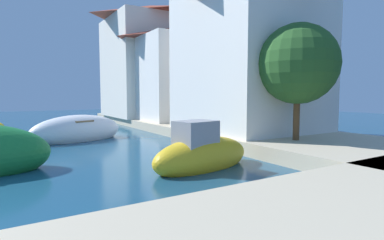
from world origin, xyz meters
TOP-DOWN VIEW (x-y plane):
  - quay_promenade at (4.32, -0.37)m, footprint 44.00×32.00m
  - moored_boat_0 at (7.74, 1.17)m, footprint 3.80×2.01m
  - moored_boat_7 at (5.71, 9.06)m, footprint 4.96×3.18m
  - waterfront_building_main at (13.00, 5.04)m, footprint 5.86×6.45m
  - waterfront_building_annex at (13.00, 13.40)m, footprint 5.49×7.72m
  - waterfront_building_far at (13.00, 16.75)m, footprint 6.81×6.89m
  - quayside_tree at (12.08, 1.31)m, footprint 2.98×2.98m

SIDE VIEW (x-z plane):
  - quay_promenade at x=4.32m, z-range 0.00..0.50m
  - moored_boat_0 at x=7.74m, z-range -0.44..1.28m
  - moored_boat_7 at x=5.71m, z-range -0.35..1.24m
  - quayside_tree at x=12.08m, z-range 1.17..5.51m
  - waterfront_building_annex at x=13.00m, z-range 0.55..6.98m
  - waterfront_building_main at x=13.00m, z-range 0.55..8.12m
  - waterfront_building_far at x=13.00m, z-range 0.56..9.34m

